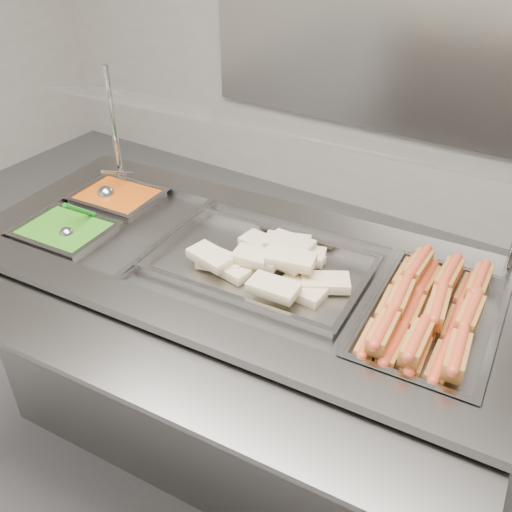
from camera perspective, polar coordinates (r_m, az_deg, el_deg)
The scene contains 12 objects.
back_panel at distance 3.45m, azimuth 18.57°, elevation 20.16°, with size 3.00×0.04×1.20m, color #9B9691.
steam_counter at distance 2.15m, azimuth -1.19°, elevation -10.07°, with size 1.93×0.97×0.89m.
tray_rail at distance 1.57m, azimuth -10.58°, elevation -10.86°, with size 1.80×0.50×0.05m.
sneeze_guard at distance 1.86m, azimuth 1.86°, elevation 12.46°, with size 1.66×0.42×0.44m.
pan_hotdogs at distance 1.73m, azimuth 17.04°, elevation -6.78°, with size 0.38×0.57×0.10m.
pan_wraps at distance 1.85m, azimuth 0.27°, elevation -1.33°, with size 0.70×0.45×0.07m.
pan_beans at distance 2.31m, azimuth -13.56°, elevation 5.05°, with size 0.32×0.26×0.10m.
pan_peas at distance 2.14m, azimuth -18.43°, elevation 1.63°, with size 0.32×0.26×0.10m.
hotdogs_in_buns at distance 1.70m, azimuth 16.73°, elevation -5.31°, with size 0.31×0.53×0.12m.
tortilla_wraps at distance 1.83m, azimuth 1.42°, elevation -0.49°, with size 0.53×0.36×0.09m.
ladle at distance 2.31m, azimuth -14.70°, elevation 6.12°, with size 0.07×0.20×0.14m.
serving_spoon at distance 2.09m, azimuth -18.18°, elevation 2.50°, with size 0.06×0.17×0.14m.
Camera 1 is at (0.86, -0.81, 1.94)m, focal length 40.00 mm.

